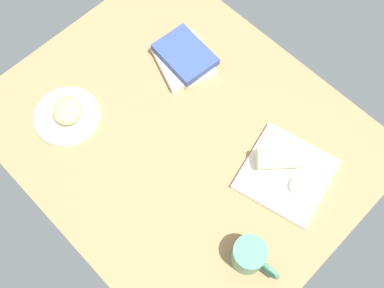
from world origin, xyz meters
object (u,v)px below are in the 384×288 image
at_px(round_plate, 67,116).
at_px(book_stack, 184,58).
at_px(sauce_cup, 299,187).
at_px(scone_pastry, 67,110).
at_px(breakfast_wrap, 279,158).
at_px(square_plate, 286,174).
at_px(coffee_mug, 250,256).

height_order(round_plate, book_stack, book_stack).
distance_m(round_plate, sauce_cup, 0.72).
bearing_deg(book_stack, round_plate, 74.60).
xyz_separation_m(scone_pastry, book_stack, (-0.11, -0.39, -0.01)).
xyz_separation_m(round_plate, breakfast_wrap, (-0.55, -0.34, 0.04)).
xyz_separation_m(scone_pastry, square_plate, (-0.59, -0.32, -0.03)).
bearing_deg(square_plate, book_stack, -7.34).
bearing_deg(sauce_cup, coffee_mug, 97.74).
relative_size(scone_pastry, square_plate, 0.42).
bearing_deg(scone_pastry, round_plate, 73.15).
bearing_deg(coffee_mug, square_plate, -71.45).
distance_m(round_plate, square_plate, 0.68).
bearing_deg(round_plate, scone_pastry, -106.85).
relative_size(round_plate, scone_pastry, 2.05).
distance_m(sauce_cup, breakfast_wrap, 0.10).
height_order(round_plate, coffee_mug, coffee_mug).
relative_size(book_stack, coffee_mug, 1.59).
height_order(square_plate, breakfast_wrap, breakfast_wrap).
bearing_deg(round_plate, sauce_cup, -153.49).
height_order(breakfast_wrap, book_stack, breakfast_wrap).
distance_m(scone_pastry, breakfast_wrap, 0.64).
height_order(sauce_cup, book_stack, book_stack).
xyz_separation_m(scone_pastry, sauce_cup, (-0.64, -0.31, -0.01)).
relative_size(square_plate, book_stack, 1.06).
distance_m(breakfast_wrap, book_stack, 0.45).
relative_size(scone_pastry, breakfast_wrap, 0.76).
height_order(square_plate, book_stack, book_stack).
bearing_deg(square_plate, scone_pastry, 28.70).
distance_m(scone_pastry, book_stack, 0.40).
xyz_separation_m(breakfast_wrap, book_stack, (0.44, -0.05, -0.02)).
bearing_deg(book_stack, scone_pastry, 74.63).
relative_size(square_plate, coffee_mug, 1.68).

